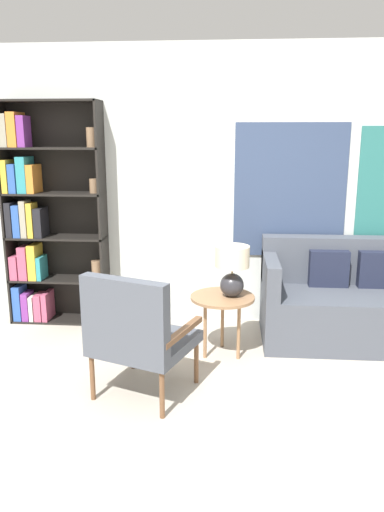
{
  "coord_description": "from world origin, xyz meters",
  "views": [
    {
      "loc": [
        0.26,
        -2.87,
        1.86
      ],
      "look_at": [
        -0.05,
        1.05,
        0.9
      ],
      "focal_mm": 35.0,
      "sensor_mm": 36.0,
      "label": 1
    }
  ],
  "objects_px": {
    "bookshelf": "(41,219)",
    "table_lamp": "(232,267)",
    "armchair": "(136,331)",
    "side_table": "(222,302)",
    "couch": "(354,303)"
  },
  "relations": [
    {
      "from": "bookshelf",
      "to": "side_table",
      "type": "bearing_deg",
      "value": -20.92
    },
    {
      "from": "armchair",
      "to": "couch",
      "type": "distance_m",
      "value": 2.18
    },
    {
      "from": "table_lamp",
      "to": "couch",
      "type": "bearing_deg",
      "value": 21.03
    },
    {
      "from": "side_table",
      "to": "armchair",
      "type": "bearing_deg",
      "value": -126.48
    },
    {
      "from": "armchair",
      "to": "couch",
      "type": "height_order",
      "value": "armchair"
    },
    {
      "from": "bookshelf",
      "to": "table_lamp",
      "type": "height_order",
      "value": "bookshelf"
    },
    {
      "from": "bookshelf",
      "to": "side_table",
      "type": "xyz_separation_m",
      "value": [
        1.81,
        -0.69,
        -0.58
      ]
    },
    {
      "from": "armchair",
      "to": "side_table",
      "type": "height_order",
      "value": "armchair"
    },
    {
      "from": "couch",
      "to": "side_table",
      "type": "relative_size",
      "value": 3.06
    },
    {
      "from": "bookshelf",
      "to": "armchair",
      "type": "bearing_deg",
      "value": -50.83
    },
    {
      "from": "bookshelf",
      "to": "armchair",
      "type": "xyz_separation_m",
      "value": [
        1.21,
        -1.49,
        -0.53
      ]
    },
    {
      "from": "bookshelf",
      "to": "armchair",
      "type": "height_order",
      "value": "bookshelf"
    },
    {
      "from": "armchair",
      "to": "table_lamp",
      "type": "bearing_deg",
      "value": 50.2
    },
    {
      "from": "armchair",
      "to": "side_table",
      "type": "distance_m",
      "value": 1.0
    },
    {
      "from": "couch",
      "to": "side_table",
      "type": "distance_m",
      "value": 1.28
    }
  ]
}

